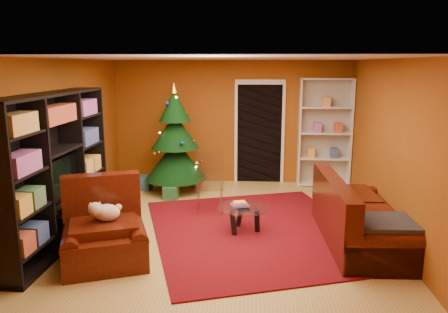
# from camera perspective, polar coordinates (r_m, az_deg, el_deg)

# --- Properties ---
(floor) EXTENTS (5.00, 5.50, 0.05)m
(floor) POSITION_cam_1_polar(r_m,az_deg,el_deg) (6.99, -0.22, -9.34)
(floor) COLOR #AF8F48
(floor) RESTS_ON ground
(ceiling) EXTENTS (5.00, 5.50, 0.05)m
(ceiling) POSITION_cam_1_polar(r_m,az_deg,el_deg) (6.51, -0.24, 12.94)
(ceiling) COLOR silver
(ceiling) RESTS_ON wall_back
(wall_back) EXTENTS (5.00, 0.05, 2.60)m
(wall_back) POSITION_cam_1_polar(r_m,az_deg,el_deg) (9.36, 0.98, 4.53)
(wall_back) COLOR #8C4712
(wall_back) RESTS_ON ground
(wall_left) EXTENTS (0.05, 5.50, 2.60)m
(wall_left) POSITION_cam_1_polar(r_m,az_deg,el_deg) (7.25, -20.57, 1.55)
(wall_left) COLOR #8C4712
(wall_left) RESTS_ON ground
(wall_right) EXTENTS (0.05, 5.50, 2.60)m
(wall_right) POSITION_cam_1_polar(r_m,az_deg,el_deg) (6.92, 21.11, 1.04)
(wall_right) COLOR #8C4712
(wall_right) RESTS_ON ground
(doorway) EXTENTS (1.06, 0.60, 2.16)m
(doorway) POSITION_cam_1_polar(r_m,az_deg,el_deg) (9.34, 4.64, 2.92)
(doorway) COLOR black
(doorway) RESTS_ON floor
(rug) EXTENTS (3.97, 4.30, 0.02)m
(rug) POSITION_cam_1_polar(r_m,az_deg,el_deg) (6.81, 4.26, -9.65)
(rug) COLOR #5E0910
(rug) RESTS_ON floor
(media_unit) EXTENTS (0.48, 2.80, 2.14)m
(media_unit) POSITION_cam_1_polar(r_m,az_deg,el_deg) (6.51, -21.16, -1.70)
(media_unit) COLOR black
(media_unit) RESTS_ON floor
(christmas_tree) EXTENTS (1.30, 1.30, 2.18)m
(christmas_tree) POSITION_cam_1_polar(r_m,az_deg,el_deg) (8.65, -6.39, 2.20)
(christmas_tree) COLOR black
(christmas_tree) RESTS_ON floor
(gift_box_teal) EXTENTS (0.31, 0.31, 0.28)m
(gift_box_teal) POSITION_cam_1_polar(r_m,az_deg,el_deg) (9.08, -10.34, -3.39)
(gift_box_teal) COLOR #225A6C
(gift_box_teal) RESTS_ON floor
(gift_box_green) EXTENTS (0.28, 0.28, 0.26)m
(gift_box_green) POSITION_cam_1_polar(r_m,az_deg,el_deg) (8.35, -6.94, -4.70)
(gift_box_green) COLOR #256D39
(gift_box_green) RESTS_ON floor
(gift_box_red) EXTENTS (0.26, 0.26, 0.23)m
(gift_box_red) POSITION_cam_1_polar(r_m,az_deg,el_deg) (9.16, -3.60, -3.23)
(gift_box_red) COLOR #A0371E
(gift_box_red) RESTS_ON floor
(white_bookshelf) EXTENTS (1.07, 0.41, 2.30)m
(white_bookshelf) POSITION_cam_1_polar(r_m,az_deg,el_deg) (9.29, 13.03, 3.02)
(white_bookshelf) COLOR white
(white_bookshelf) RESTS_ON floor
(armchair) EXTENTS (1.44, 1.44, 0.87)m
(armchair) POSITION_cam_1_polar(r_m,az_deg,el_deg) (5.87, -15.40, -9.25)
(armchair) COLOR #340D06
(armchair) RESTS_ON rug
(dog) EXTENTS (0.48, 0.42, 0.28)m
(dog) POSITION_cam_1_polar(r_m,az_deg,el_deg) (5.84, -15.04, -7.09)
(dog) COLOR beige
(dog) RESTS_ON armchair
(sofa) EXTENTS (1.08, 2.25, 0.95)m
(sofa) POSITION_cam_1_polar(r_m,az_deg,el_deg) (6.54, 17.53, -6.77)
(sofa) COLOR #340D06
(sofa) RESTS_ON rug
(coffee_table) EXTENTS (0.97, 0.97, 0.49)m
(coffee_table) POSITION_cam_1_polar(r_m,az_deg,el_deg) (6.72, 2.55, -8.16)
(coffee_table) COLOR gray
(coffee_table) RESTS_ON rug
(acrylic_chair) EXTENTS (0.53, 0.57, 0.95)m
(acrylic_chair) POSITION_cam_1_polar(r_m,az_deg,el_deg) (7.49, -1.87, -3.83)
(acrylic_chair) COLOR #66605B
(acrylic_chair) RESTS_ON rug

